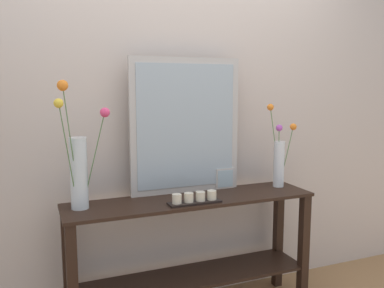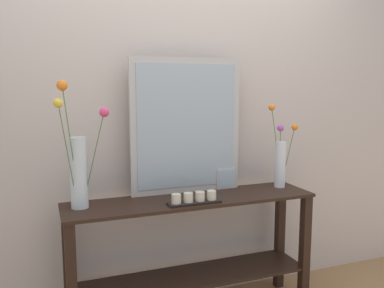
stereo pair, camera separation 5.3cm
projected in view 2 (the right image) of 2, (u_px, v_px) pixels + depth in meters
name	position (u px, v px, depth m)	size (l,w,h in m)	color
wall_back	(176.00, 104.00, 2.69)	(6.40, 0.08, 2.70)	beige
console_table	(192.00, 242.00, 2.53)	(1.55, 0.37, 0.78)	black
mirror_leaning	(187.00, 126.00, 2.58)	(0.73, 0.03, 0.86)	#B7B2AD
tall_vase_left	(78.00, 165.00, 2.25)	(0.28, 0.20, 0.72)	silver
vase_right	(280.00, 158.00, 2.74)	(0.18, 0.12, 0.57)	silver
candle_tray	(194.00, 199.00, 2.37)	(0.32, 0.09, 0.07)	black
picture_frame_small	(226.00, 179.00, 2.71)	(0.13, 0.01, 0.14)	#B7B2AD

